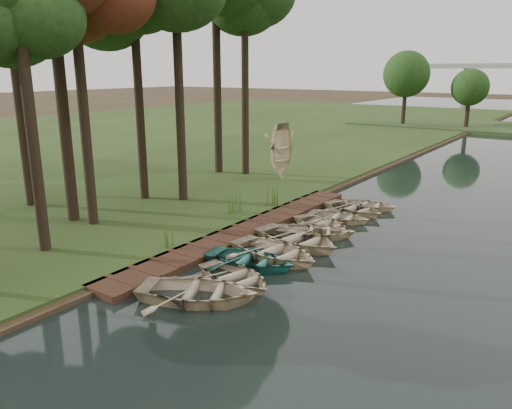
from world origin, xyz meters
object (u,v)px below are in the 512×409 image
Objects in this scene: rowboat_1 at (235,274)px; stored_rowboat at (281,174)px; rowboat_0 at (197,289)px; boardwalk at (246,231)px; rowboat_2 at (250,258)px.

rowboat_1 is 0.89× the size of stored_rowboat.
rowboat_0 is 1.21× the size of rowboat_1.
stored_rowboat is (-6.73, 15.60, 0.22)m from rowboat_0.
boardwalk is 4.65× the size of rowboat_2.
rowboat_0 reaches higher than boardwalk.
rowboat_2 is at bearing 31.72° from rowboat_1.
stored_rowboat reaches higher than boardwalk.
rowboat_0 is 1.12× the size of rowboat_2.
stored_rowboat reaches higher than rowboat_2.
boardwalk is 6.88m from rowboat_0.
rowboat_1 is at bearing -141.96° from stored_rowboat.
rowboat_0 is 1.07× the size of stored_rowboat.
rowboat_0 reaches higher than rowboat_1.
rowboat_1 is 1.57m from rowboat_2.
stored_rowboat is at bearing -1.47° from rowboat_0.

